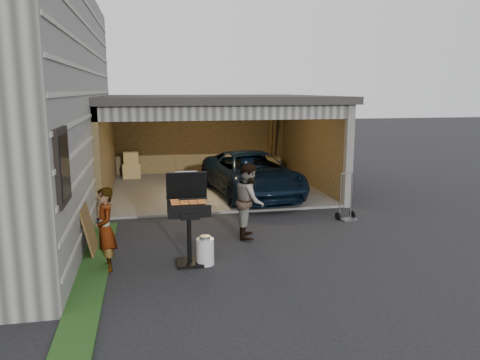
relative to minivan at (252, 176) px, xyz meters
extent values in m
plane|color=black|center=(-1.68, -5.20, -0.62)|extent=(80.00, 80.00, 0.00)
cube|color=#193814|center=(-3.93, -6.20, -0.59)|extent=(0.50, 8.00, 0.06)
cube|color=#605E59|center=(-0.93, 1.30, -0.59)|extent=(6.50, 6.00, 0.06)
cube|color=#44371F|center=(-0.93, 4.23, 0.73)|extent=(6.50, 0.15, 2.70)
cube|color=#44371F|center=(2.25, 1.30, 0.73)|extent=(0.15, 6.00, 2.70)
cube|color=#44371F|center=(-4.10, 1.30, 0.73)|extent=(0.15, 6.00, 2.70)
cube|color=#2D2B28|center=(-0.93, 1.30, 2.18)|extent=(6.80, 6.30, 0.20)
cube|color=#474744|center=(-0.93, -1.62, 1.90)|extent=(6.50, 0.16, 0.36)
cube|color=silver|center=(-0.93, -0.40, 2.00)|extent=(6.00, 2.40, 0.06)
cube|color=#474744|center=(2.22, -1.65, 0.73)|extent=(0.20, 0.18, 2.70)
cube|color=olive|center=(-3.48, 3.50, -0.31)|extent=(0.60, 0.50, 0.50)
cube|color=olive|center=(-3.48, 3.50, 0.16)|extent=(0.50, 0.45, 0.45)
cube|color=olive|center=(1.52, 3.40, -0.26)|extent=(0.55, 0.50, 0.60)
cube|color=#51361B|center=(1.70, 4.00, 0.58)|extent=(0.24, 0.43, 2.20)
imported|color=black|center=(0.00, 0.00, 0.00)|extent=(2.55, 4.69, 1.25)
imported|color=#AEC7DA|center=(-3.70, -4.97, 0.10)|extent=(0.47, 0.60, 1.46)
imported|color=#4F371F|center=(-0.88, -3.64, 0.17)|extent=(0.75, 0.88, 1.59)
cube|color=black|center=(-2.28, -5.00, -0.60)|extent=(0.47, 0.47, 0.06)
cylinder|color=black|center=(-2.28, -5.00, -0.13)|extent=(0.08, 0.08, 0.93)
cube|color=black|center=(-2.28, -5.00, 0.41)|extent=(0.73, 0.51, 0.22)
cube|color=#59595B|center=(-2.28, -5.00, 0.50)|extent=(0.66, 0.44, 0.02)
cube|color=black|center=(-2.28, -4.68, 0.75)|extent=(0.73, 0.13, 0.51)
cylinder|color=silver|center=(-2.00, -5.05, -0.39)|extent=(0.42, 0.42, 0.48)
cube|color=#51361B|center=(-4.08, -4.06, -0.16)|extent=(0.23, 0.84, 0.93)
cube|color=gray|center=(1.72, -2.89, -0.60)|extent=(0.42, 0.31, 0.04)
cylinder|color=black|center=(1.48, -2.81, -0.53)|extent=(0.08, 0.20, 0.19)
cylinder|color=black|center=(1.90, -2.72, -0.53)|extent=(0.08, 0.20, 0.19)
cylinder|color=gray|center=(1.53, -2.80, -0.04)|extent=(0.03, 0.03, 1.12)
cylinder|color=gray|center=(1.84, -2.73, -0.04)|extent=(0.03, 0.03, 1.12)
cylinder|color=gray|center=(1.69, -2.77, 0.49)|extent=(0.32, 0.10, 0.03)
camera|label=1|loc=(-2.98, -12.95, 2.44)|focal=35.00mm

